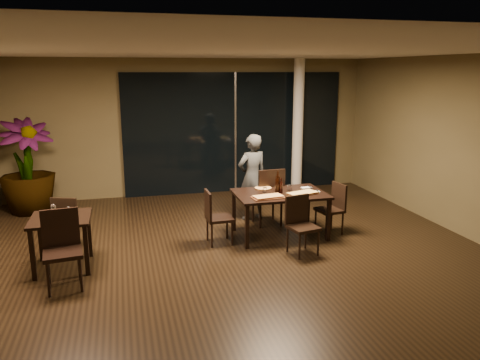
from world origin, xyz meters
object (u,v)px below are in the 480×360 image
object	(u,v)px
diner	(252,177)
chair_main_near	(300,221)
bottle_a	(277,183)
chair_side_near	(62,245)
main_table	(280,197)
chair_side_far	(68,220)
potted_plant	(27,166)
chair_main_right	(333,206)
bottle_b	(281,186)
chair_main_far	(269,194)
chair_main_left	(215,214)
bottle_c	(278,181)
side_table	(61,226)

from	to	relation	value
diner	chair_main_near	bearing A→B (deg)	83.11
bottle_a	chair_side_near	bearing A→B (deg)	-161.30
main_table	diner	world-z (taller)	diner
chair_side_far	chair_side_near	size ratio (longest dim) A/B	0.86
chair_main_near	chair_side_near	xyz separation A→B (m)	(-3.39, -0.32, 0.07)
main_table	potted_plant	world-z (taller)	potted_plant
chair_main_right	bottle_a	size ratio (longest dim) A/B	2.65
potted_plant	bottle_b	xyz separation A→B (m)	(4.33, -2.52, -0.05)
chair_main_far	chair_main_left	distance (m)	1.30
main_table	chair_side_far	size ratio (longest dim) A/B	1.72
bottle_b	bottle_c	size ratio (longest dim) A/B	0.74
chair_side_far	bottle_b	distance (m)	3.42
chair_side_far	bottle_a	xyz separation A→B (m)	(3.33, -0.18, 0.43)
main_table	chair_main_left	size ratio (longest dim) A/B	1.71
chair_main_far	chair_main_near	xyz separation A→B (m)	(0.07, -1.34, -0.09)
side_table	bottle_a	distance (m)	3.40
diner	bottle_a	xyz separation A→B (m)	(0.15, -0.99, 0.11)
chair_main_left	bottle_c	bearing A→B (deg)	-80.75
chair_main_left	bottle_c	world-z (taller)	bottle_c
chair_main_left	diner	bearing A→B (deg)	-41.82
chair_main_right	diner	world-z (taller)	diner
chair_main_near	chair_side_far	bearing A→B (deg)	152.19
chair_main_far	chair_main_left	xyz separation A→B (m)	(-1.12, -0.66, -0.10)
chair_main_left	potted_plant	distance (m)	4.14
side_table	chair_main_right	xyz separation A→B (m)	(4.34, 0.42, -0.14)
side_table	chair_main_near	world-z (taller)	chair_main_near
chair_main_left	bottle_a	world-z (taller)	bottle_a
chair_main_near	chair_main_right	distance (m)	1.12
chair_main_near	diner	size ratio (longest dim) A/B	0.55
potted_plant	bottle_c	xyz separation A→B (m)	(4.32, -2.39, -0.00)
chair_main_left	chair_main_near	bearing A→B (deg)	-121.41
side_table	chair_main_far	xyz separation A→B (m)	(3.39, 1.06, -0.03)
chair_main_far	bottle_c	xyz separation A→B (m)	(0.01, -0.44, 0.33)
side_table	bottle_a	world-z (taller)	bottle_a
main_table	bottle_c	world-z (taller)	bottle_c
diner	bottle_c	world-z (taller)	diner
main_table	chair_main_right	size ratio (longest dim) A/B	1.73
diner	bottle_a	world-z (taller)	diner
bottle_c	side_table	bearing A→B (deg)	-169.65
chair_main_far	potted_plant	world-z (taller)	potted_plant
side_table	chair_main_far	world-z (taller)	chair_main_far
bottle_b	bottle_c	xyz separation A→B (m)	(-0.01, 0.13, 0.04)
chair_main_near	chair_main_right	world-z (taller)	chair_main_near
chair_main_far	main_table	bearing A→B (deg)	87.97
bottle_b	chair_main_far	bearing A→B (deg)	92.17
chair_main_left	chair_side_far	xyz separation A→B (m)	(-2.25, 0.29, -0.00)
bottle_a	chair_main_near	bearing A→B (deg)	-82.22
chair_side_near	potted_plant	xyz separation A→B (m)	(-0.99, 3.61, 0.36)
bottle_c	chair_side_far	bearing A→B (deg)	178.79
chair_side_near	potted_plant	world-z (taller)	potted_plant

